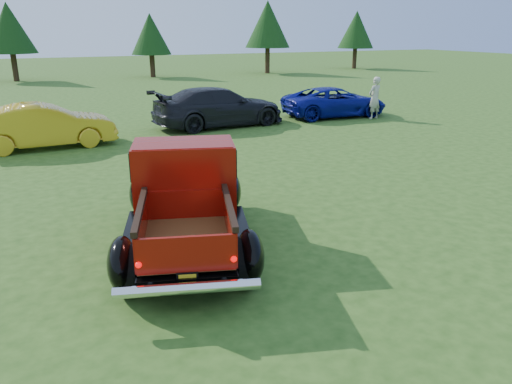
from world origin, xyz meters
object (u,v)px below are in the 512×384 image
tree_mid_left (9,28)px  pickup_truck (185,194)px  show_car_blue (335,102)px  tree_far_east (356,30)px  tree_mid_right (150,34)px  tree_east (268,24)px  show_car_yellow (45,126)px  spectator (375,98)px  show_car_grey (219,107)px

tree_mid_left → pickup_truck: bearing=-85.5°
show_car_blue → tree_far_east: bearing=-33.4°
tree_mid_right → tree_east: (9.00, -0.50, 0.68)m
show_car_yellow → show_car_blue: size_ratio=0.94×
pickup_truck → show_car_blue: (9.08, 9.24, -0.21)m
tree_east → pickup_truck: 32.73m
tree_east → spectator: bearing=-105.0°
pickup_truck → show_car_grey: (4.15, 9.27, -0.09)m
tree_mid_left → tree_far_east: 27.00m
show_car_yellow → tree_mid_right: bearing=-23.8°
tree_mid_left → tree_far_east: tree_mid_left is taller
tree_east → spectator: tree_east is taller
show_car_grey → pickup_truck: bearing=150.8°
tree_east → show_car_blue: (-6.57, -19.35, -3.07)m
tree_mid_right → show_car_blue: size_ratio=1.05×
show_car_yellow → spectator: bearing=-92.3°
tree_far_east → pickup_truck: bearing=-129.8°
tree_east → pickup_truck: bearing=-118.7°
pickup_truck → spectator: 13.04m
show_car_blue → tree_mid_left: bearing=32.7°
tree_mid_right → show_car_blue: bearing=-83.0°
show_car_blue → spectator: size_ratio=2.59×
tree_east → spectator: size_ratio=3.35×
tree_mid_right → show_car_blue: tree_mid_right is taller
tree_mid_right → show_car_yellow: tree_mid_right is taller
show_car_yellow → show_car_blue: 10.84m
tree_east → show_car_grey: tree_east is taller
tree_mid_right → pickup_truck: size_ratio=0.92×
tree_mid_left → show_car_blue: 23.94m
tree_mid_right → spectator: size_ratio=2.73×
show_car_grey → tree_east: bearing=-35.8°
tree_far_east → show_car_blue: (-15.57, -20.35, -2.66)m
tree_mid_right → show_car_grey: (-2.50, -19.83, -2.28)m
tree_east → spectator: 21.36m
tree_far_east → show_car_grey: size_ratio=1.00×
tree_mid_left → pickup_truck: (2.35, -30.10, -2.59)m
tree_mid_left → show_car_blue: tree_mid_left is taller
spectator → tree_east: bearing=-118.5°
tree_mid_left → tree_mid_right: (9.00, -1.00, -0.41)m
tree_mid_left → tree_far_east: (27.00, -0.50, -0.14)m
tree_mid_left → tree_mid_right: bearing=-6.3°
tree_far_east → tree_mid_right: bearing=-178.4°
tree_far_east → show_car_yellow: size_ratio=1.22×
tree_east → pickup_truck: (-15.65, -28.60, -2.87)m
tree_mid_right → tree_far_east: tree_far_east is taller
tree_mid_right → pickup_truck: tree_mid_right is taller
tree_far_east → show_car_grey: tree_far_east is taller
tree_mid_right → show_car_grey: bearing=-97.2°
tree_mid_left → tree_east: 18.06m
show_car_yellow → show_car_blue: show_car_yellow is taller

